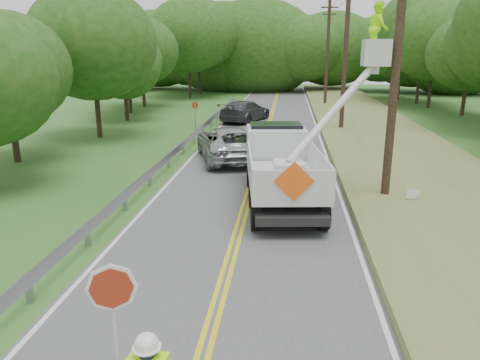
# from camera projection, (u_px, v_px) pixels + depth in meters

# --- Properties ---
(ground) EXTENTS (140.00, 140.00, 0.00)m
(ground) POSITION_uv_depth(u_px,v_px,m) (207.00, 341.00, 8.71)
(ground) COLOR #2B551F
(ground) RESTS_ON ground
(road) EXTENTS (7.20, 96.00, 0.03)m
(road) POSITION_uv_depth(u_px,v_px,m) (257.00, 165.00, 22.11)
(road) COLOR #4B4C4E
(road) RESTS_ON ground
(guardrail) EXTENTS (0.18, 48.00, 0.77)m
(guardrail) POSITION_uv_depth(u_px,v_px,m) (179.00, 148.00, 23.23)
(guardrail) COLOR gray
(guardrail) RESTS_ON ground
(utility_poles) EXTENTS (1.60, 43.30, 10.00)m
(utility_poles) POSITION_uv_depth(u_px,v_px,m) (362.00, 51.00, 23.06)
(utility_poles) COLOR black
(utility_poles) RESTS_ON ground
(tall_grass_verge) EXTENTS (7.00, 96.00, 0.30)m
(tall_grass_verge) POSITION_uv_depth(u_px,v_px,m) (409.00, 166.00, 21.36)
(tall_grass_verge) COLOR olive
(tall_grass_verge) RESTS_ON ground
(treeline_left) EXTENTS (11.33, 57.25, 11.38)m
(treeline_left) POSITION_uv_depth(u_px,v_px,m) (148.00, 43.00, 39.12)
(treeline_left) COLOR #332319
(treeline_left) RESTS_ON ground
(treeline_horizon) EXTENTS (56.79, 14.94, 12.95)m
(treeline_horizon) POSITION_uv_depth(u_px,v_px,m) (281.00, 49.00, 60.99)
(treeline_horizon) COLOR #194910
(treeline_horizon) RESTS_ON ground
(bucket_truck) EXTENTS (5.05, 7.25, 6.86)m
(bucket_truck) POSITION_uv_depth(u_px,v_px,m) (286.00, 155.00, 17.14)
(bucket_truck) COLOR black
(bucket_truck) RESTS_ON road
(suv_silver) EXTENTS (4.32, 6.47, 1.65)m
(suv_silver) POSITION_uv_depth(u_px,v_px,m) (229.00, 143.00, 23.01)
(suv_silver) COLOR #A9ACAF
(suv_silver) RESTS_ON road
(suv_darkgrey) EXTENTS (4.03, 5.91, 1.59)m
(suv_darkgrey) POSITION_uv_depth(u_px,v_px,m) (245.00, 111.00, 35.40)
(suv_darkgrey) COLOR #3E3F46
(suv_darkgrey) RESTS_ON road
(stop_sign_permanent) EXTENTS (0.39, 0.30, 2.19)m
(stop_sign_permanent) POSITION_uv_depth(u_px,v_px,m) (195.00, 114.00, 29.30)
(stop_sign_permanent) COLOR gray
(stop_sign_permanent) RESTS_ON ground
(yard_sign) EXTENTS (0.44, 0.11, 0.65)m
(yard_sign) POSITION_uv_depth(u_px,v_px,m) (413.00, 195.00, 16.01)
(yard_sign) COLOR white
(yard_sign) RESTS_ON ground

